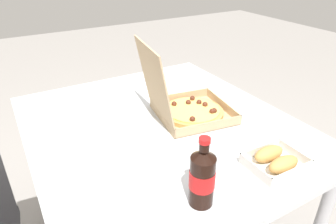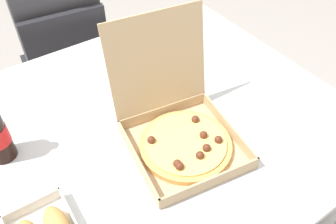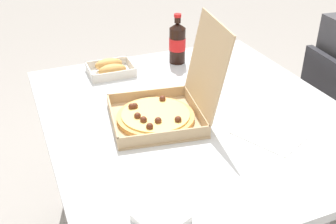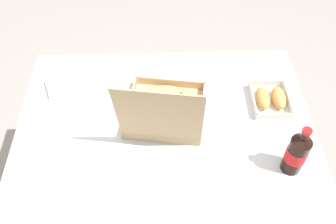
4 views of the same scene
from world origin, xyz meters
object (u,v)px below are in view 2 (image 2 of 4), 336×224
at_px(diner_person, 57,25).
at_px(napkin_pile, 329,116).
at_px(paper_menu, 185,68).
at_px(pizza_box_open, 180,131).
at_px(chair, 70,67).

distance_m(diner_person, napkin_pile, 1.23).
xyz_separation_m(diner_person, paper_menu, (0.25, -0.67, 0.06)).
bearing_deg(napkin_pile, pizza_box_open, 157.38).
bearing_deg(chair, diner_person, 83.91).
height_order(chair, pizza_box_open, pizza_box_open).
xyz_separation_m(chair, diner_person, (0.01, 0.06, 0.21)).
bearing_deg(napkin_pile, diner_person, 112.67).
height_order(diner_person, paper_menu, diner_person).
relative_size(diner_person, pizza_box_open, 2.85).
distance_m(chair, diner_person, 0.21).
height_order(chair, diner_person, diner_person).
relative_size(pizza_box_open, napkin_pile, 3.67).
distance_m(diner_person, pizza_box_open, 0.96).
relative_size(chair, pizza_box_open, 2.06).
bearing_deg(paper_menu, napkin_pile, -89.17).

